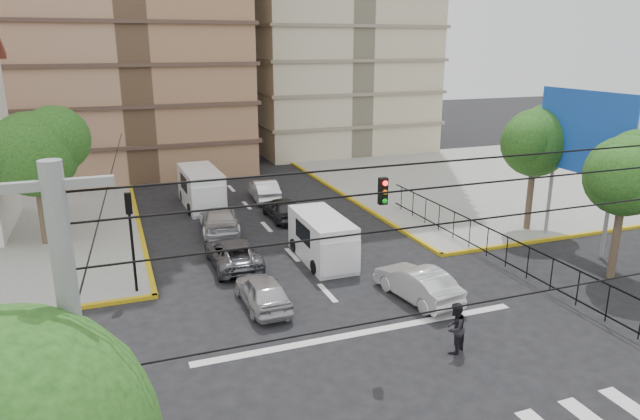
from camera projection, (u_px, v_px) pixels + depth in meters
name	position (u px, v px, depth m)	size (l,w,h in m)	color
ground	(378.00, 348.00, 20.40)	(160.00, 160.00, 0.00)	black
sidewalk_ne	(494.00, 180.00, 45.09)	(26.00, 26.00, 0.15)	gray
stop_line	(364.00, 332.00, 21.48)	(13.00, 0.40, 0.01)	silver
park_fence	(505.00, 270.00, 27.48)	(0.10, 22.50, 1.66)	black
billboard	(585.00, 135.00, 28.97)	(0.36, 6.20, 8.10)	slate
tree_park_a	(627.00, 172.00, 25.21)	(4.41, 3.60, 6.83)	#473828
tree_park_c	(537.00, 140.00, 31.75)	(4.65, 3.80, 7.25)	#473828
tree_tudor	(35.00, 150.00, 29.32)	(5.39, 4.40, 7.43)	#473828
traffic_light_nw	(131.00, 226.00, 23.91)	(0.28, 0.22, 4.40)	black
traffic_light_hanging	(414.00, 204.00, 16.91)	(18.00, 9.12, 0.92)	black
van_right_lane	(324.00, 241.00, 28.15)	(2.15, 5.12, 2.30)	silver
van_left_lane	(202.00, 190.00, 37.51)	(2.36, 5.68, 2.54)	silver
car_silver_front_left	(263.00, 291.00, 23.42)	(1.62, 4.02, 1.37)	#B9B8BD
car_white_front_right	(417.00, 283.00, 24.11)	(1.54, 4.42, 1.46)	silver
car_grey_mid_left	(233.00, 253.00, 27.76)	(2.20, 4.77, 1.33)	#55565C
car_silver_rear_left	(219.00, 220.00, 32.74)	(2.06, 5.07, 1.47)	silver
car_darkgrey_mid_right	(283.00, 208.00, 35.10)	(1.69, 4.20, 1.43)	#2A2A2D
car_white_rear_right	(264.00, 190.00, 39.47)	(1.54, 4.43, 1.46)	white
pedestrian_crosswalk	(455.00, 328.00, 19.88)	(0.91, 0.71, 1.86)	black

